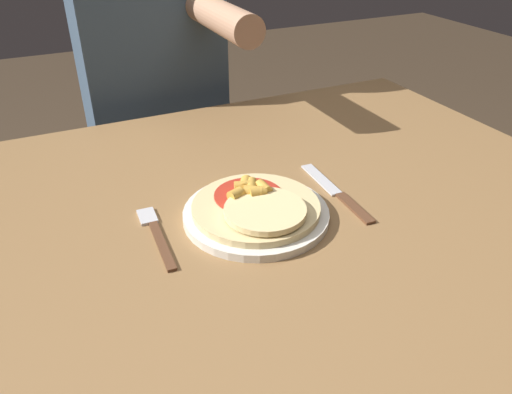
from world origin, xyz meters
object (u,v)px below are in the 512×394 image
fork (156,233)px  person_diner (153,74)px  pizza (257,206)px  dining_table (265,248)px  plate (256,214)px  knife (337,193)px

fork → person_diner: size_ratio=0.14×
pizza → person_diner: 0.70m
dining_table → plate: 0.11m
plate → fork: bearing=171.3°
fork → person_diner: 0.70m
dining_table → plate: bearing=-138.2°
plate → fork: 0.17m
pizza → person_diner: (0.02, 0.70, 0.02)m
pizza → dining_table: bearing=44.5°
dining_table → fork: size_ratio=7.01×
dining_table → knife: bearing=-9.7°
person_diner → pizza: bearing=-91.6°
plate → person_diner: 0.70m
plate → knife: size_ratio=1.09×
person_diner → plate: bearing=-91.6°
fork → person_diner: person_diner is taller
knife → dining_table: bearing=170.3°
plate → person_diner: size_ratio=0.19×
dining_table → pizza: (-0.03, -0.03, 0.12)m
pizza → person_diner: size_ratio=0.16×
knife → person_diner: 0.71m
pizza → person_diner: bearing=88.4°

